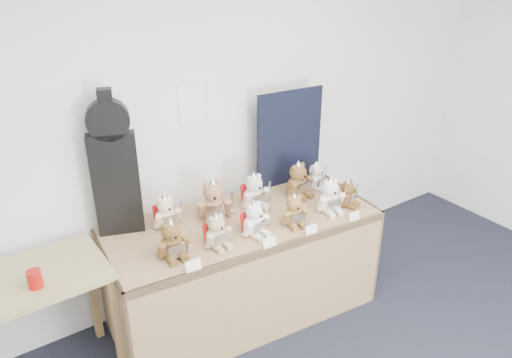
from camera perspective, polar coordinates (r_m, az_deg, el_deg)
room_shell at (r=3.56m, az=-7.34°, el=8.55°), size 6.00×6.00×6.00m
display_table at (r=3.56m, az=-0.99°, el=-7.68°), size 2.00×0.98×0.80m
side_table at (r=3.29m, az=-25.30°, el=-12.30°), size 1.01×0.57×0.83m
guitar_case at (r=3.31m, az=-15.92°, el=1.43°), size 0.31×0.18×0.99m
navy_board at (r=3.93m, az=3.85°, el=4.70°), size 0.58×0.07×0.77m
red_cup at (r=3.09m, az=-23.95°, el=-10.42°), size 0.08×0.08×0.11m
teddy_front_far_left at (r=3.13m, az=-9.53°, el=-7.00°), size 0.24×0.19×0.29m
teddy_front_left at (r=3.21m, az=-4.50°, el=-6.08°), size 0.21×0.18×0.26m
teddy_front_centre at (r=3.32m, az=-0.16°, el=-4.72°), size 0.22×0.20×0.27m
teddy_front_right at (r=3.44m, az=4.39°, el=-3.73°), size 0.21×0.18×0.26m
teddy_front_far_right at (r=3.63m, az=8.47°, el=-2.03°), size 0.24×0.21×0.29m
teddy_front_end at (r=3.74m, az=10.44°, el=-1.74°), size 0.19×0.18×0.23m
teddy_back_left at (r=3.46m, az=-10.24°, el=-3.86°), size 0.22×0.19×0.27m
teddy_back_centre_left at (r=3.50m, az=-4.84°, el=-2.66°), size 0.27×0.26×0.33m
teddy_back_centre_right at (r=3.65m, az=-0.18°, el=-1.54°), size 0.24×0.20×0.30m
teddy_back_right at (r=3.82m, az=4.87°, el=-0.27°), size 0.25×0.22×0.31m
teddy_back_end at (r=3.96m, az=6.84°, el=0.22°), size 0.20×0.19×0.24m
entry_card_a at (r=3.04m, az=-7.18°, el=-9.77°), size 0.10×0.03×0.07m
entry_card_b at (r=3.23m, az=1.56°, el=-7.21°), size 0.10×0.03×0.07m
entry_card_c at (r=3.38m, az=6.33°, el=-5.76°), size 0.09×0.03×0.06m
entry_card_d at (r=3.58m, az=11.17°, el=-4.20°), size 0.09×0.03×0.06m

